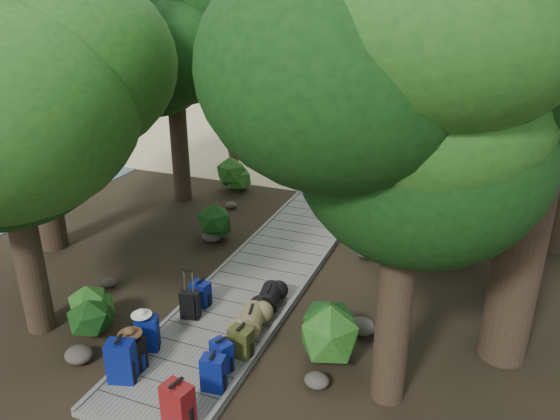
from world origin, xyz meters
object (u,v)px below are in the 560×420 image
at_px(suitcase_on_boardwalk, 190,305).
at_px(duffel_right_khaki, 251,320).
at_px(backpack_right_b, 213,371).
at_px(backpack_left_d, 201,292).
at_px(backpack_right_d, 241,341).
at_px(backpack_right_c, 222,354).
at_px(backpack_right_a, 178,404).
at_px(lone_suitcase_on_sand, 374,157).
at_px(backpack_left_b, 134,351).
at_px(sun_lounger, 463,156).
at_px(duffel_right_black, 269,298).
at_px(kayak, 296,141).
at_px(backpack_left_a, 121,359).
at_px(backpack_left_c, 147,332).

bearing_deg(suitcase_on_boardwalk, duffel_right_khaki, -10.88).
bearing_deg(backpack_right_b, backpack_left_d, 116.16).
bearing_deg(backpack_right_b, backpack_right_d, 79.83).
bearing_deg(backpack_right_d, duffel_right_khaki, 106.68).
bearing_deg(backpack_left_d, backpack_right_c, -43.21).
relative_size(backpack_right_a, lone_suitcase_on_sand, 1.03).
bearing_deg(backpack_left_b, duffel_right_khaki, 59.64).
bearing_deg(backpack_left_d, backpack_right_b, -48.17).
height_order(backpack_right_c, sun_lounger, backpack_right_c).
height_order(backpack_right_b, sun_lounger, backpack_right_b).
height_order(backpack_right_c, duffel_right_black, backpack_right_c).
xyz_separation_m(duffel_right_black, kayak, (-3.56, 11.18, -0.15)).
distance_m(suitcase_on_boardwalk, sun_lounger, 12.61).
height_order(backpack_left_a, duffel_right_khaki, backpack_left_a).
bearing_deg(backpack_left_c, backpack_right_a, -66.05).
bearing_deg(backpack_right_a, backpack_right_d, 96.67).
bearing_deg(kayak, backpack_right_c, -55.20).
xyz_separation_m(backpack_right_c, duffel_right_black, (-0.00, 1.97, -0.09)).
height_order(backpack_right_a, sun_lounger, backpack_right_a).
bearing_deg(backpack_right_b, kayak, 97.29).
bearing_deg(backpack_left_d, backpack_left_a, -83.47).
bearing_deg(backpack_left_d, backpack_right_d, -31.07).
distance_m(backpack_right_d, suitcase_on_boardwalk, 1.50).
height_order(backpack_right_c, lone_suitcase_on_sand, lone_suitcase_on_sand).
bearing_deg(duffel_right_black, lone_suitcase_on_sand, 80.03).
distance_m(backpack_right_d, sun_lounger, 12.91).
relative_size(suitcase_on_boardwalk, lone_suitcase_on_sand, 0.75).
relative_size(backpack_right_c, duffel_right_khaki, 0.90).
relative_size(backpack_left_d, backpack_right_b, 0.84).
bearing_deg(lone_suitcase_on_sand, backpack_left_b, -112.08).
relative_size(suitcase_on_boardwalk, sun_lounger, 0.32).
xyz_separation_m(backpack_right_d, lone_suitcase_on_sand, (-0.27, 11.11, -0.03)).
bearing_deg(sun_lounger, backpack_right_d, -126.33).
xyz_separation_m(duffel_right_khaki, sun_lounger, (2.68, 11.94, -0.04)).
height_order(backpack_right_d, sun_lounger, backpack_right_d).
relative_size(duffel_right_black, kayak, 0.21).
xyz_separation_m(suitcase_on_boardwalk, kayak, (-2.35, 12.05, -0.22)).
relative_size(backpack_left_a, suitcase_on_boardwalk, 1.42).
bearing_deg(duffel_right_black, backpack_left_a, -126.08).
relative_size(backpack_right_c, lone_suitcase_on_sand, 0.80).
distance_m(backpack_left_b, kayak, 13.82).
height_order(backpack_left_a, lone_suitcase_on_sand, backpack_left_a).
relative_size(kayak, sun_lounger, 1.82).
bearing_deg(backpack_left_d, backpack_right_a, -58.38).
height_order(duffel_right_black, lone_suitcase_on_sand, lone_suitcase_on_sand).
distance_m(duffel_right_khaki, kayak, 12.52).
distance_m(backpack_left_c, sun_lounger, 13.70).
bearing_deg(backpack_right_b, duffel_right_khaki, 85.81).
distance_m(backpack_left_b, backpack_left_d, 2.05).
bearing_deg(backpack_left_c, backpack_right_c, -23.61).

